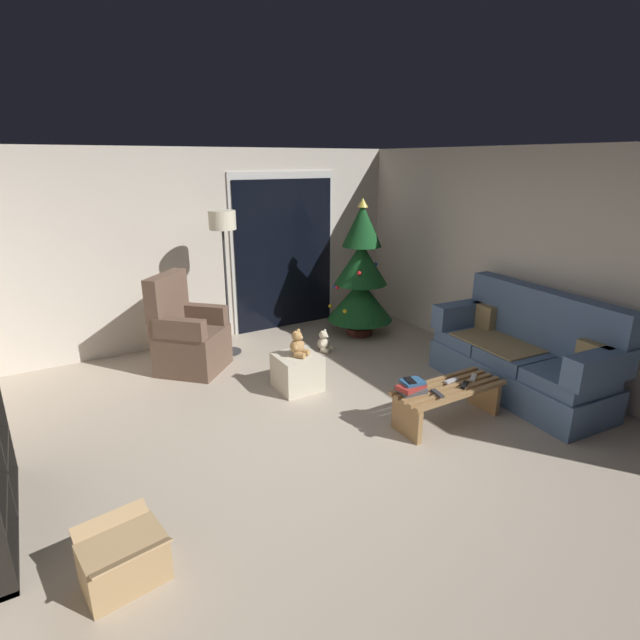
# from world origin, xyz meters

# --- Properties ---
(ground_plane) EXTENTS (7.00, 7.00, 0.00)m
(ground_plane) POSITION_xyz_m (0.00, 0.00, 0.00)
(ground_plane) COLOR #B2A38E
(wall_back) EXTENTS (5.72, 0.12, 2.50)m
(wall_back) POSITION_xyz_m (0.00, 3.06, 1.25)
(wall_back) COLOR beige
(wall_back) RESTS_ON ground
(wall_right) EXTENTS (0.12, 6.00, 2.50)m
(wall_right) POSITION_xyz_m (2.86, 0.00, 1.25)
(wall_right) COLOR beige
(wall_right) RESTS_ON ground
(patio_door_frame) EXTENTS (1.60, 0.02, 2.20)m
(patio_door_frame) POSITION_xyz_m (1.16, 2.99, 1.10)
(patio_door_frame) COLOR silver
(patio_door_frame) RESTS_ON ground
(patio_door_glass) EXTENTS (1.50, 0.02, 2.10)m
(patio_door_glass) POSITION_xyz_m (1.16, 2.97, 1.05)
(patio_door_glass) COLOR black
(patio_door_glass) RESTS_ON ground
(couch) EXTENTS (0.92, 1.99, 1.08)m
(couch) POSITION_xyz_m (2.32, -0.23, 0.40)
(couch) COLOR slate
(couch) RESTS_ON ground
(coffee_table) EXTENTS (1.10, 0.40, 0.36)m
(coffee_table) POSITION_xyz_m (1.18, -0.31, 0.25)
(coffee_table) COLOR #9E7547
(coffee_table) RESTS_ON ground
(remote_black) EXTENTS (0.16, 0.12, 0.02)m
(remote_black) POSITION_xyz_m (1.30, -0.39, 0.38)
(remote_black) COLOR black
(remote_black) RESTS_ON coffee_table
(remote_white) EXTENTS (0.15, 0.13, 0.02)m
(remote_white) POSITION_xyz_m (1.49, -0.32, 0.38)
(remote_white) COLOR silver
(remote_white) RESTS_ON coffee_table
(remote_silver) EXTENTS (0.16, 0.05, 0.02)m
(remote_silver) POSITION_xyz_m (1.27, -0.26, 0.38)
(remote_silver) COLOR #ADADB2
(remote_silver) RESTS_ON coffee_table
(remote_graphite) EXTENTS (0.07, 0.16, 0.02)m
(remote_graphite) POSITION_xyz_m (0.97, -0.39, 0.38)
(remote_graphite) COLOR #333338
(remote_graphite) RESTS_ON coffee_table
(book_stack) EXTENTS (0.28, 0.23, 0.11)m
(book_stack) POSITION_xyz_m (0.80, -0.23, 0.41)
(book_stack) COLOR #4C4C51
(book_stack) RESTS_ON coffee_table
(cell_phone) EXTENTS (0.11, 0.16, 0.01)m
(cell_phone) POSITION_xyz_m (0.79, -0.22, 0.48)
(cell_phone) COLOR black
(cell_phone) RESTS_ON book_stack
(christmas_tree) EXTENTS (0.90, 0.90, 1.88)m
(christmas_tree) POSITION_xyz_m (1.88, 2.10, 0.83)
(christmas_tree) COLOR #4C1E19
(christmas_tree) RESTS_ON ground
(armchair) EXTENTS (0.97, 0.97, 1.13)m
(armchair) POSITION_xyz_m (-0.54, 2.12, 0.40)
(armchair) COLOR brown
(armchair) RESTS_ON ground
(floor_lamp) EXTENTS (0.32, 0.32, 1.78)m
(floor_lamp) POSITION_xyz_m (0.05, 2.37, 1.51)
(floor_lamp) COLOR #2D2D30
(floor_lamp) RESTS_ON ground
(ottoman) EXTENTS (0.44, 0.44, 0.38)m
(ottoman) POSITION_xyz_m (0.31, 1.02, 0.19)
(ottoman) COLOR beige
(ottoman) RESTS_ON ground
(teddy_bear_honey) EXTENTS (0.21, 0.22, 0.29)m
(teddy_bear_honey) POSITION_xyz_m (0.31, 1.01, 0.50)
(teddy_bear_honey) COLOR tan
(teddy_bear_honey) RESTS_ON ottoman
(teddy_bear_cream_by_tree) EXTENTS (0.21, 0.22, 0.29)m
(teddy_bear_cream_by_tree) POSITION_xyz_m (1.11, 1.80, 0.12)
(teddy_bear_cream_by_tree) COLOR beige
(teddy_bear_cream_by_tree) RESTS_ON ground
(cardboard_box_open_near_shelf) EXTENTS (0.50, 0.52, 0.35)m
(cardboard_box_open_near_shelf) POSITION_xyz_m (-1.76, -0.73, 0.16)
(cardboard_box_open_near_shelf) COLOR tan
(cardboard_box_open_near_shelf) RESTS_ON ground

